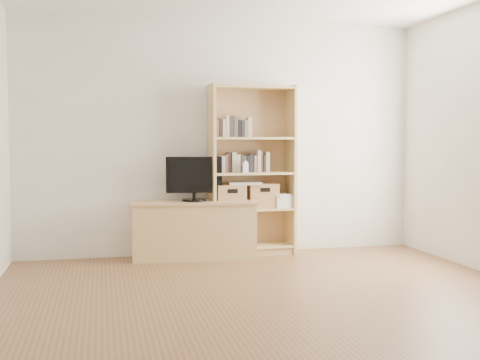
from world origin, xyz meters
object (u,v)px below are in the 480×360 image
object	(u,v)px
bookshelf	(252,170)
laptop	(245,183)
basket_right	(262,195)
television	(194,179)
tv_stand	(194,231)
basket_left	(230,196)
baby_monitor	(245,168)

from	to	relation	value
bookshelf	laptop	world-z (taller)	bookshelf
laptop	basket_right	bearing A→B (deg)	13.64
television	basket_right	world-z (taller)	television
tv_stand	bookshelf	bearing A→B (deg)	12.49
television	basket_right	distance (m)	0.80
tv_stand	laptop	bearing A→B (deg)	11.36
tv_stand	television	world-z (taller)	television
basket_left	laptop	xyz separation A→B (m)	(0.16, -0.01, 0.14)
bookshelf	laptop	distance (m)	0.17
television	baby_monitor	world-z (taller)	television
baby_monitor	basket_left	size ratio (longest dim) A/B	0.34
tv_stand	laptop	xyz separation A→B (m)	(0.57, 0.05, 0.50)
tv_stand	basket_left	distance (m)	0.55
tv_stand	basket_right	bearing A→B (deg)	11.36
basket_left	bookshelf	bearing A→B (deg)	2.85
basket_left	laptop	bearing A→B (deg)	-3.27
tv_stand	television	bearing A→B (deg)	-174.02
basket_right	bookshelf	bearing A→B (deg)	178.94
baby_monitor	basket_right	world-z (taller)	baby_monitor
laptop	television	bearing A→B (deg)	-166.37
basket_right	laptop	distance (m)	0.25
baby_monitor	basket_left	distance (m)	0.37
television	baby_monitor	xyz separation A→B (m)	(0.56, -0.03, 0.12)
tv_stand	bookshelf	distance (m)	0.93
basket_right	laptop	bearing A→B (deg)	-174.50
tv_stand	basket_left	bearing A→B (deg)	14.84
television	tv_stand	bearing A→B (deg)	6.37
bookshelf	basket_right	world-z (taller)	bookshelf
television	basket_left	distance (m)	0.46
tv_stand	basket_left	xyz separation A→B (m)	(0.41, 0.06, 0.36)
tv_stand	laptop	world-z (taller)	laptop
tv_stand	laptop	distance (m)	0.76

